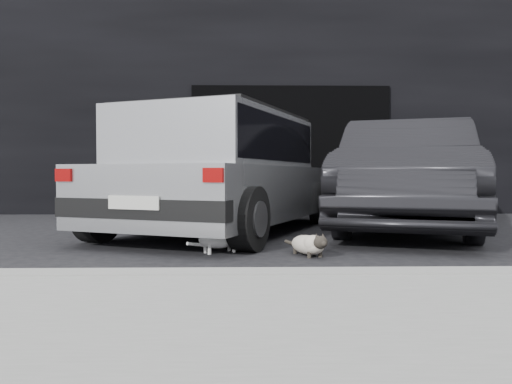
{
  "coord_description": "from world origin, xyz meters",
  "views": [
    {
      "loc": [
        0.07,
        -6.14,
        0.8
      ],
      "look_at": [
        0.18,
        -1.09,
        0.63
      ],
      "focal_mm": 35.0,
      "sensor_mm": 36.0,
      "label": 1
    }
  ],
  "objects_px": {
    "silver_hatchback": "(224,167)",
    "cat_siamese": "(310,245)",
    "second_car": "(408,174)",
    "cat_white": "(222,238)"
  },
  "relations": [
    {
      "from": "silver_hatchback",
      "to": "cat_siamese",
      "type": "relative_size",
      "value": 7.3
    },
    {
      "from": "silver_hatchback",
      "to": "cat_siamese",
      "type": "distance_m",
      "value": 2.4
    },
    {
      "from": "silver_hatchback",
      "to": "second_car",
      "type": "height_order",
      "value": "silver_hatchback"
    },
    {
      "from": "cat_siamese",
      "to": "cat_white",
      "type": "xyz_separation_m",
      "value": [
        -0.87,
        0.24,
        0.04
      ]
    },
    {
      "from": "second_car",
      "to": "cat_siamese",
      "type": "bearing_deg",
      "value": -107.75
    },
    {
      "from": "second_car",
      "to": "cat_siamese",
      "type": "distance_m",
      "value": 3.0
    },
    {
      "from": "cat_siamese",
      "to": "second_car",
      "type": "bearing_deg",
      "value": -148.9
    },
    {
      "from": "second_car",
      "to": "silver_hatchback",
      "type": "bearing_deg",
      "value": -155.21
    },
    {
      "from": "cat_siamese",
      "to": "cat_white",
      "type": "relative_size",
      "value": 1.1
    },
    {
      "from": "second_car",
      "to": "cat_white",
      "type": "bearing_deg",
      "value": -122.39
    }
  ]
}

